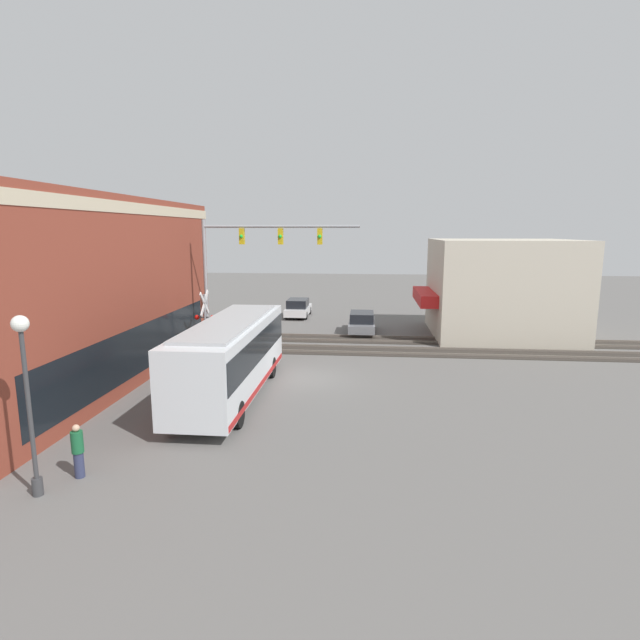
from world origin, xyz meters
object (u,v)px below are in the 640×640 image
(streetlamp, at_px, (27,391))
(parked_car_grey, at_px, (362,323))
(city_bus, at_px, (231,355))
(pedestrian_by_lamp, at_px, (78,451))
(parked_car_white, at_px, (298,309))
(crossing_signal, at_px, (205,317))

(streetlamp, height_order, parked_car_grey, streetlamp)
(city_bus, distance_m, parked_car_grey, 15.41)
(city_bus, xyz_separation_m, pedestrian_by_lamp, (-7.50, 2.50, -1.04))
(city_bus, xyz_separation_m, parked_car_grey, (14.38, -5.40, -1.17))
(parked_car_white, relative_size, pedestrian_by_lamp, 2.65)
(crossing_signal, height_order, parked_car_grey, crossing_signal)
(parked_car_white, bearing_deg, parked_car_grey, -138.49)
(parked_car_grey, bearing_deg, crossing_signal, 131.86)
(city_bus, relative_size, streetlamp, 2.09)
(crossing_signal, xyz_separation_m, pedestrian_by_lamp, (-14.07, -0.82, -1.47))
(city_bus, bearing_deg, pedestrian_by_lamp, 161.55)
(city_bus, bearing_deg, parked_car_white, -0.00)
(city_bus, relative_size, parked_car_grey, 2.38)
(city_bus, relative_size, parked_car_white, 2.42)
(crossing_signal, xyz_separation_m, parked_car_grey, (7.81, -8.72, -1.61))
(parked_car_grey, distance_m, pedestrian_by_lamp, 23.27)
(crossing_signal, distance_m, pedestrian_by_lamp, 14.17)
(crossing_signal, distance_m, streetlamp, 15.16)
(city_bus, distance_m, parked_car_white, 20.52)
(parked_car_white, bearing_deg, city_bus, 180.00)
(crossing_signal, distance_m, parked_car_grey, 11.82)
(streetlamp, distance_m, parked_car_grey, 24.58)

